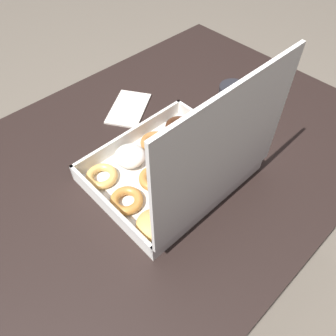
% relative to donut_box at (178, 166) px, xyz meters
% --- Properties ---
extents(ground_plane, '(8.00, 8.00, 0.00)m').
position_rel_donut_box_xyz_m(ground_plane, '(-0.03, -0.09, -0.79)').
color(ground_plane, '#6B6054').
extents(dining_table, '(1.23, 0.85, 0.74)m').
position_rel_donut_box_xyz_m(dining_table, '(-0.03, -0.09, -0.15)').
color(dining_table, black).
rests_on(dining_table, ground_plane).
extents(donut_box, '(0.36, 0.30, 0.35)m').
position_rel_donut_box_xyz_m(donut_box, '(0.00, 0.00, 0.00)').
color(donut_box, silver).
rests_on(donut_box, dining_table).
extents(coffee_mug, '(0.08, 0.08, 0.08)m').
position_rel_donut_box_xyz_m(coffee_mug, '(-0.31, -0.09, -0.01)').
color(coffee_mug, '#232328').
rests_on(coffee_mug, dining_table).
extents(paper_napkin, '(0.19, 0.17, 0.01)m').
position_rel_donut_box_xyz_m(paper_napkin, '(-0.09, -0.30, -0.05)').
color(paper_napkin, silver).
rests_on(paper_napkin, dining_table).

